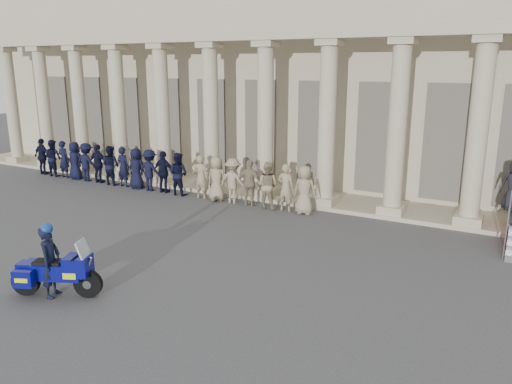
# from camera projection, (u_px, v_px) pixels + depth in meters

# --- Properties ---
(ground) EXTENTS (90.00, 90.00, 0.00)m
(ground) POSITION_uv_depth(u_px,v_px,m) (168.00, 274.00, 13.22)
(ground) COLOR #424245
(ground) RESTS_ON ground
(building) EXTENTS (40.00, 12.50, 9.00)m
(building) POSITION_uv_depth(u_px,v_px,m) (352.00, 83.00, 24.62)
(building) COLOR tan
(building) RESTS_ON ground
(officer_rank) EXTENTS (15.28, 0.69, 1.82)m
(officer_rank) POSITION_uv_depth(u_px,v_px,m) (152.00, 170.00, 21.76)
(officer_rank) COLOR black
(officer_rank) RESTS_ON ground
(motorcycle) EXTENTS (2.09, 1.34, 1.43)m
(motorcycle) POSITION_uv_depth(u_px,v_px,m) (57.00, 272.00, 11.84)
(motorcycle) COLOR black
(motorcycle) RESTS_ON ground
(rider) EXTENTS (0.64, 0.75, 1.83)m
(rider) POSITION_uv_depth(u_px,v_px,m) (50.00, 260.00, 11.77)
(rider) COLOR black
(rider) RESTS_ON ground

